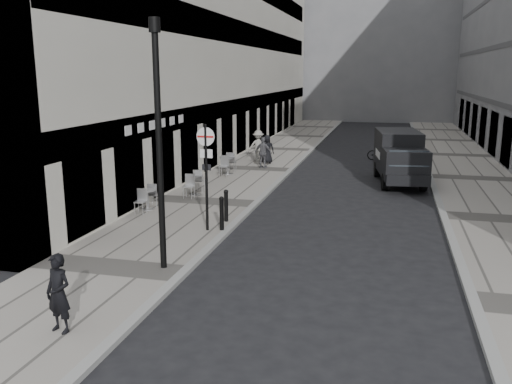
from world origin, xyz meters
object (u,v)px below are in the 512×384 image
at_px(walking_man, 58,293).
at_px(cyclist, 382,148).
at_px(sign_post, 206,163).
at_px(lamppost, 159,134).
at_px(panel_van, 399,155).

distance_m(walking_man, cyclist, 24.64).
relative_size(sign_post, lamppost, 0.55).
bearing_deg(walking_man, lamppost, 95.76).
xyz_separation_m(lamppost, cyclist, (5.19, 20.14, -2.87)).
bearing_deg(sign_post, walking_man, -92.38).
height_order(sign_post, panel_van, sign_post).
xyz_separation_m(sign_post, panel_van, (6.06, 9.95, -0.97)).
distance_m(walking_man, lamppost, 4.70).
bearing_deg(cyclist, panel_van, -90.36).
xyz_separation_m(sign_post, lamppost, (-0.00, -3.52, 1.30)).
bearing_deg(lamppost, sign_post, 90.00).
bearing_deg(cyclist, sign_post, -115.10).
xyz_separation_m(walking_man, sign_post, (0.52, 7.34, 1.40)).
distance_m(sign_post, lamppost, 3.75).
distance_m(lamppost, panel_van, 14.94).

